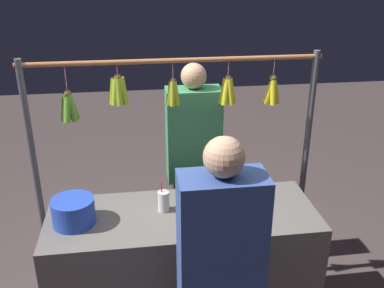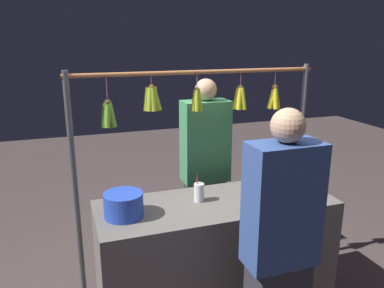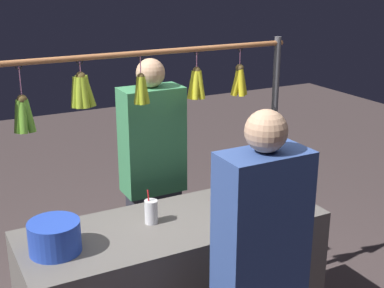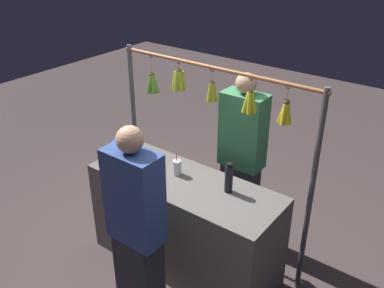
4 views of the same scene
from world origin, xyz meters
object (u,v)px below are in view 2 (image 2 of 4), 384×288
Objects in this scene: customer_person at (279,257)px; water_bottle at (258,175)px; blue_bucket at (124,205)px; drink_cup at (199,192)px; vendor_person at (205,176)px.

water_bottle is at bearing -109.67° from customer_person.
water_bottle is at bearing -173.93° from blue_bucket.
customer_person is at bearing 106.47° from drink_cup.
vendor_person is (0.22, -0.57, -0.18)m from water_bottle.
blue_bucket is at bearing 7.15° from drink_cup.
blue_bucket is (1.05, 0.11, -0.04)m from water_bottle.
water_bottle is at bearing -175.14° from drink_cup.
vendor_person reaches higher than water_bottle.
drink_cup is (-0.55, -0.07, -0.01)m from blue_bucket.
vendor_person is at bearing -92.62° from customer_person.
drink_cup is 0.68m from vendor_person.
vendor_person is at bearing -140.70° from blue_bucket.
water_bottle is 0.85m from customer_person.
customer_person is at bearing 139.00° from blue_bucket.
customer_person reaches higher than water_bottle.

